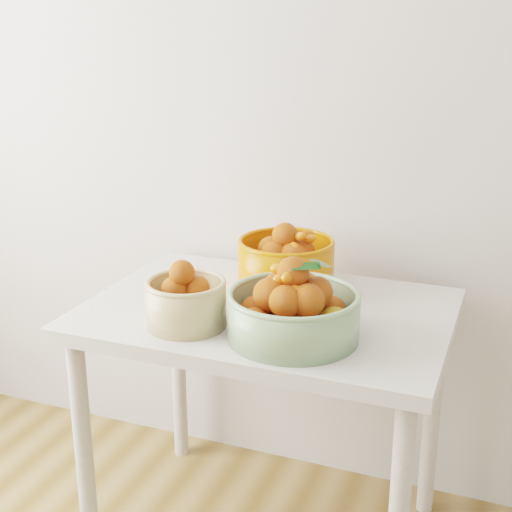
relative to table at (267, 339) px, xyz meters
The scene contains 4 objects.
table is the anchor object (origin of this frame).
bowl_cream 0.30m from the table, 128.78° to the right, with size 0.25×0.25×0.18m.
bowl_green 0.27m from the table, 52.15° to the right, with size 0.40×0.40×0.21m.
bowl_orange 0.24m from the table, 90.23° to the left, with size 0.33×0.33×0.21m.
Camera 1 is at (0.37, -0.12, 1.50)m, focal length 50.00 mm.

